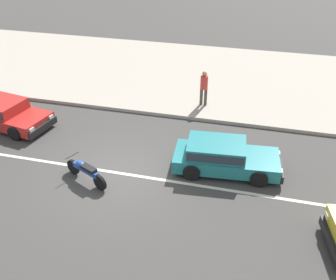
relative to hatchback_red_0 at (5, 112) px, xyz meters
The scene contains 7 objects.
ground_plane 6.27m from the hatchback_red_0, 20.20° to the right, with size 160.00×160.00×0.00m, color #423F3D.
lane_centre_stripe 6.27m from the hatchback_red_0, 20.20° to the right, with size 50.40×0.14×0.01m, color silver.
kerb_strip 9.44m from the hatchback_red_0, 51.59° to the left, with size 68.00×10.00×0.15m, color #ADA393.
hatchback_red_0 is the anchor object (origin of this frame).
hatchback_teal_3 9.52m from the hatchback_red_0, ahead, with size 3.92×1.99×1.10m.
motorcycle_1 5.80m from the hatchback_red_0, 29.63° to the right, with size 1.81×1.01×0.80m.
pedestrian_near_clock 8.79m from the hatchback_red_0, 25.23° to the left, with size 0.34×0.34×1.65m.
Camera 1 is at (4.63, -10.53, 8.29)m, focal length 42.00 mm.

